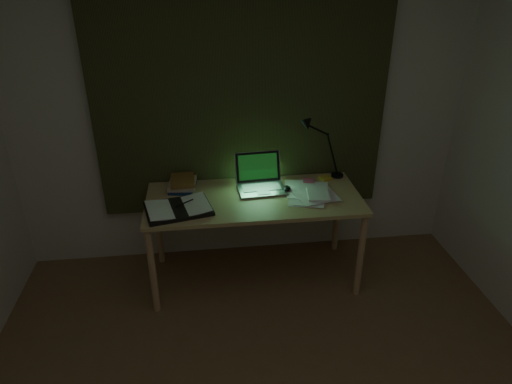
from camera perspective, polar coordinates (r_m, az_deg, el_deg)
wall_back at (r=3.52m, az=-1.81°, el=10.24°), size 3.50×0.00×2.50m
curtain at (r=3.43m, az=-1.79°, el=13.25°), size 2.20×0.06×2.00m
desk at (r=3.52m, az=-0.24°, el=-5.82°), size 1.57×0.69×0.72m
laptop at (r=3.38m, az=0.75°, el=2.09°), size 0.38×0.42×0.25m
open_textbook at (r=3.20m, az=-9.69°, el=-2.01°), size 0.50×0.41×0.04m
book_stack at (r=3.48m, az=-9.17°, el=1.09°), size 0.20×0.24×0.09m
loose_papers at (r=3.38m, az=6.84°, el=-0.27°), size 0.44×0.45×0.02m
mouse at (r=3.43m, az=3.86°, el=0.42°), size 0.08×0.10×0.03m
sticky_yellow at (r=3.65m, az=8.68°, el=1.75°), size 0.10×0.10×0.02m
sticky_pink at (r=3.58m, az=6.56°, el=1.36°), size 0.10×0.10×0.02m
desk_lamp at (r=3.62m, az=10.43°, el=5.65°), size 0.37×0.31×0.52m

